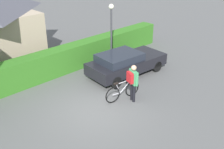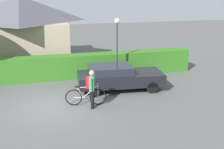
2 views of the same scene
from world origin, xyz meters
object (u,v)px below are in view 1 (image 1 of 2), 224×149
parked_car_near (125,63)px  person_rider (133,80)px  bicycle (123,91)px  street_lamp (111,26)px

parked_car_near → person_rider: person_rider is taller
person_rider → bicycle: bearing=114.2°
parked_car_near → street_lamp: (0.32, 1.40, 1.65)m
parked_car_near → bicycle: parked_car_near is taller
street_lamp → bicycle: bearing=-126.8°
street_lamp → person_rider: bearing=-121.3°
parked_car_near → bicycle: (-1.99, -1.69, -0.28)m
parked_car_near → bicycle: size_ratio=2.46×
parked_car_near → bicycle: bearing=-139.7°
bicycle → street_lamp: street_lamp is taller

